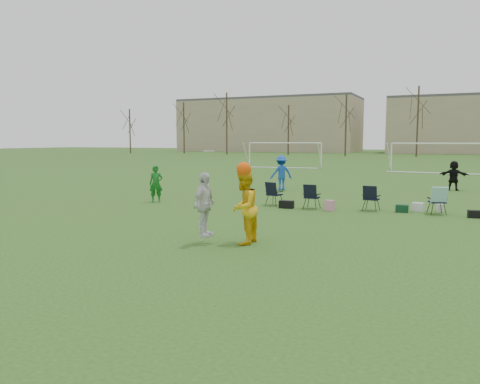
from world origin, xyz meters
The scene contains 10 objects.
ground centered at (0.00, 0.00, 0.00)m, with size 260.00×260.00×0.00m, color #254F18.
fielder_green_near centered at (-6.53, 6.56, 0.79)m, with size 0.58×0.38×1.59m, color #12651B.
fielder_blue centered at (-3.20, 13.37, 0.93)m, with size 1.20×0.69×1.86m, color #174CB3.
fielder_black centered at (5.23, 17.01, 0.79)m, with size 1.47×0.47×1.59m, color black.
center_contest centered at (-0.08, 0.44, 1.00)m, with size 1.50×1.39×2.42m.
sideline_setup centered at (3.33, 7.68, 0.54)m, with size 9.29×1.73×1.82m.
goal_left centered at (-10.00, 34.00, 1.92)m, with size 7.39×0.76×2.46m.
goal_mid centered at (4.00, 32.00, 1.92)m, with size 7.40×0.63×2.46m.
tree_line centered at (0.24, 69.85, 5.09)m, with size 110.28×3.28×11.40m.
building_row centered at (6.73, 96.00, 5.99)m, with size 126.00×16.00×13.00m.
Camera 1 is at (4.98, -10.28, 2.67)m, focal length 35.00 mm.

